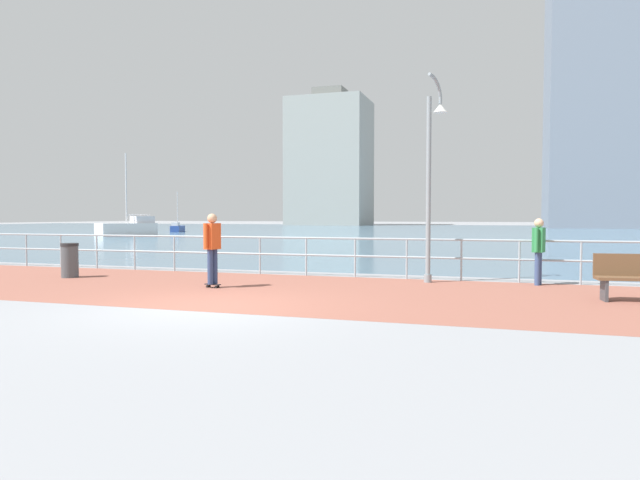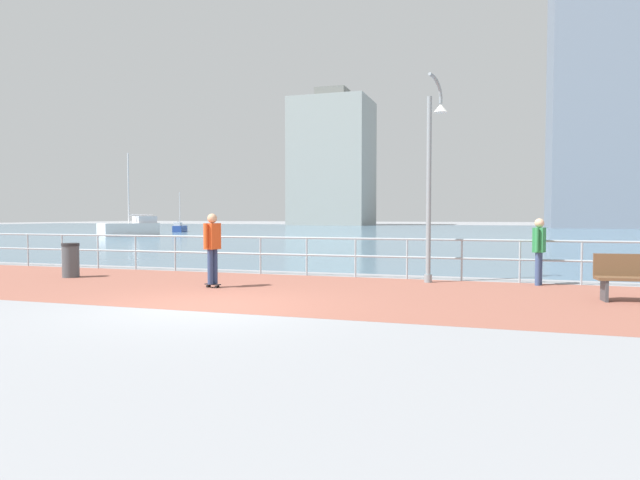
{
  "view_description": "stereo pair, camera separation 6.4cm",
  "coord_description": "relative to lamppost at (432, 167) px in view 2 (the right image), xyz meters",
  "views": [
    {
      "loc": [
        5.1,
        -9.2,
        1.67
      ],
      "look_at": [
        1.11,
        3.35,
        1.1
      ],
      "focal_mm": 31.65,
      "sensor_mm": 36.0,
      "label": 1
    },
    {
      "loc": [
        5.16,
        -9.18,
        1.67
      ],
      "look_at": [
        1.11,
        3.35,
        1.1
      ],
      "focal_mm": 31.65,
      "sensor_mm": 36.0,
      "label": 2
    }
  ],
  "objects": [
    {
      "name": "brick_paving",
      "position": [
        -3.49,
        -2.63,
        -2.87
      ],
      "size": [
        28.0,
        6.15,
        0.01
      ],
      "primitive_type": "cube",
      "color": "#935647",
      "rests_on": "ground"
    },
    {
      "name": "harbor_water",
      "position": [
        -3.49,
        45.45,
        -2.88
      ],
      "size": [
        180.0,
        88.0,
        0.0
      ],
      "primitive_type": "cube",
      "color": "slate",
      "rests_on": "ground"
    },
    {
      "name": "tower_concrete",
      "position": [
        13.65,
        73.4,
        19.64
      ],
      "size": [
        11.43,
        13.39,
        46.7
      ],
      "color": "slate",
      "rests_on": "ground"
    },
    {
      "name": "ground",
      "position": [
        -3.49,
        34.86,
        -2.88
      ],
      "size": [
        220.0,
        220.0,
        0.0
      ],
      "primitive_type": "plane",
      "color": "gray"
    },
    {
      "name": "park_bench",
      "position": [
        4.22,
        -2.09,
        -2.4
      ],
      "size": [
        1.64,
        0.6,
        0.92
      ],
      "color": "brown",
      "rests_on": "ground"
    },
    {
      "name": "waterfront_railing",
      "position": [
        -3.49,
        0.45,
        -2.13
      ],
      "size": [
        25.25,
        0.06,
        1.08
      ],
      "color": "#9EADB7",
      "rests_on": "ground"
    },
    {
      "name": "sailboat_yellow",
      "position": [
        -30.26,
        36.98,
        -2.48
      ],
      "size": [
        1.83,
        3.09,
        4.15
      ],
      "color": "#284799",
      "rests_on": "ground"
    },
    {
      "name": "tower_brick",
      "position": [
        -27.52,
        83.31,
        8.5
      ],
      "size": [
        13.68,
        11.68,
        24.4
      ],
      "color": "#939993",
      "rests_on": "ground"
    },
    {
      "name": "trash_bin",
      "position": [
        -9.42,
        -1.94,
        -2.41
      ],
      "size": [
        0.46,
        0.46,
        0.93
      ],
      "color": "#474C51",
      "rests_on": "ground"
    },
    {
      "name": "lamppost",
      "position": [
        0.0,
        0.0,
        0.0
      ],
      "size": [
        0.5,
        0.77,
        5.2
      ],
      "color": "gray",
      "rests_on": "ground"
    },
    {
      "name": "bystander",
      "position": [
        2.53,
        0.1,
        -1.94
      ],
      "size": [
        0.33,
        0.55,
        1.6
      ],
      "color": "#384C7A",
      "rests_on": "ground"
    },
    {
      "name": "sailboat_navy",
      "position": [
        -27.99,
        25.81,
        -2.22
      ],
      "size": [
        3.41,
        5.09,
        6.89
      ],
      "color": "white",
      "rests_on": "ground"
    },
    {
      "name": "skateboarder",
      "position": [
        -4.69,
        -2.73,
        -1.84
      ],
      "size": [
        0.41,
        0.56,
        1.72
      ],
      "color": "black",
      "rests_on": "ground"
    }
  ]
}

